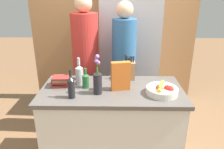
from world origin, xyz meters
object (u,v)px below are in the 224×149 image
at_px(fruit_bowl, 162,90).
at_px(person_in_blue, 124,63).
at_px(bottle_vinegar, 79,74).
at_px(coffee_mug, 80,75).
at_px(cereal_box, 121,76).
at_px(bottle_oil, 86,80).
at_px(book_stack, 61,81).
at_px(flower_vase, 98,80).
at_px(knife_block, 129,70).
at_px(person_at_sink, 86,59).
at_px(refrigerator, 129,53).
at_px(bottle_wine, 71,87).

xyz_separation_m(fruit_bowl, person_in_blue, (-0.34, 0.72, 0.04)).
bearing_deg(bottle_vinegar, coffee_mug, 97.33).
bearing_deg(fruit_bowl, coffee_mug, 156.76).
xyz_separation_m(cereal_box, bottle_oil, (-0.35, 0.05, -0.06)).
xyz_separation_m(book_stack, bottle_vinegar, (0.18, 0.05, 0.06)).
height_order(flower_vase, cereal_box, flower_vase).
relative_size(fruit_bowl, flower_vase, 0.79).
relative_size(bottle_oil, bottle_vinegar, 0.72).
relative_size(flower_vase, person_in_blue, 0.22).
xyz_separation_m(coffee_mug, bottle_oil, (0.09, -0.22, 0.03)).
bearing_deg(coffee_mug, book_stack, -131.64).
distance_m(knife_block, cereal_box, 0.30).
height_order(coffee_mug, person_at_sink, person_at_sink).
distance_m(bottle_oil, person_at_sink, 0.62).
xyz_separation_m(refrigerator, fruit_bowl, (0.25, -1.30, -0.01)).
relative_size(refrigerator, cereal_box, 6.67).
xyz_separation_m(refrigerator, cereal_box, (-0.15, -1.21, 0.09)).
relative_size(cereal_box, coffee_mug, 2.64).
bearing_deg(bottle_wine, refrigerator, 66.74).
distance_m(bottle_oil, bottle_vinegar, 0.12).
relative_size(fruit_bowl, person_in_blue, 0.18).
height_order(refrigerator, fruit_bowl, refrigerator).
xyz_separation_m(fruit_bowl, bottle_vinegar, (-0.82, 0.23, 0.07)).
xyz_separation_m(fruit_bowl, bottle_wine, (-0.85, -0.09, 0.07)).
distance_m(coffee_mug, bottle_oil, 0.24).
distance_m(fruit_bowl, person_in_blue, 0.80).
distance_m(refrigerator, person_in_blue, 0.59).
bearing_deg(fruit_bowl, bottle_oil, 169.27).
bearing_deg(fruit_bowl, knife_block, 128.28).
relative_size(fruit_bowl, knife_block, 1.09).
xyz_separation_m(fruit_bowl, person_at_sink, (-0.82, 0.76, 0.07)).
relative_size(bottle_oil, person_at_sink, 0.11).
xyz_separation_m(flower_vase, coffee_mug, (-0.23, 0.36, -0.09)).
height_order(flower_vase, bottle_vinegar, flower_vase).
relative_size(bottle_oil, bottle_wine, 0.74).
height_order(knife_block, person_in_blue, person_in_blue).
distance_m(knife_block, bottle_oil, 0.51).
height_order(cereal_box, bottle_oil, cereal_box).
bearing_deg(bottle_oil, knife_block, 27.32).
relative_size(refrigerator, bottle_vinegar, 6.70).
bearing_deg(person_in_blue, fruit_bowl, -90.71).
relative_size(flower_vase, cereal_box, 1.34).
bearing_deg(fruit_bowl, bottle_vinegar, 164.63).
height_order(cereal_box, person_in_blue, person_in_blue).
xyz_separation_m(flower_vase, bottle_wine, (-0.23, -0.09, -0.03)).
relative_size(refrigerator, fruit_bowl, 6.32).
bearing_deg(cereal_box, knife_block, 70.39).
relative_size(cereal_box, person_in_blue, 0.17).
height_order(knife_block, bottle_vinegar, bottle_vinegar).
xyz_separation_m(knife_block, person_at_sink, (-0.53, 0.39, 0.01)).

